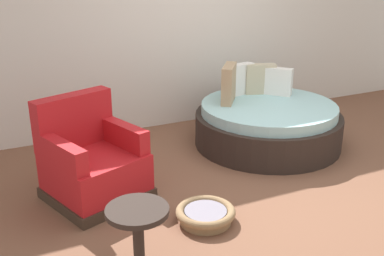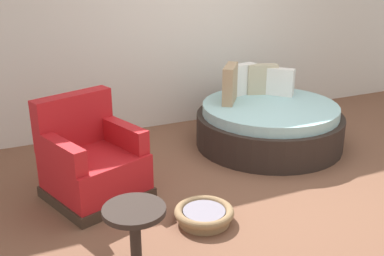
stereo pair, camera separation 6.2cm
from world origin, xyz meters
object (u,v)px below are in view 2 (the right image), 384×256
round_daybed (268,123)px  red_armchair (92,163)px  side_table (135,220)px  pet_basket (204,214)px

round_daybed → red_armchair: 2.23m
round_daybed → side_table: 2.73m
red_armchair → side_table: size_ratio=1.95×
side_table → red_armchair: bearing=91.0°
pet_basket → side_table: (-0.73, -0.39, 0.35)m
red_armchair → side_table: 1.25m
red_armchair → side_table: (0.02, -1.25, 0.10)m
red_armchair → pet_basket: size_ratio=1.99×
pet_basket → side_table: side_table is taller
red_armchair → pet_basket: 1.16m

